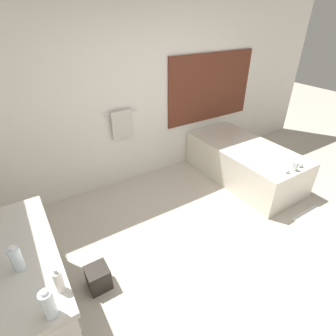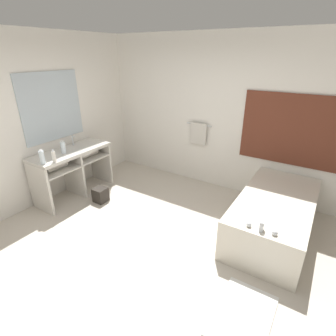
{
  "view_description": "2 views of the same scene",
  "coord_description": "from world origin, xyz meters",
  "px_view_note": "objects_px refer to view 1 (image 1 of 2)",
  "views": [
    {
      "loc": [
        -1.64,
        -1.2,
        2.39
      ],
      "look_at": [
        -0.19,
        1.09,
        0.75
      ],
      "focal_mm": 28.0,
      "sensor_mm": 36.0,
      "label": 1
    },
    {
      "loc": [
        1.75,
        -2.13,
        2.38
      ],
      "look_at": [
        -0.18,
        0.91,
        0.77
      ],
      "focal_mm": 28.0,
      "sensor_mm": 36.0,
      "label": 2
    }
  ],
  "objects_px": {
    "water_bottle_1": "(48,304)",
    "waste_bin": "(98,278)",
    "water_bottle_2": "(17,259)",
    "soap_dispenser": "(59,281)",
    "bathtub": "(244,160)"
  },
  "relations": [
    {
      "from": "water_bottle_1",
      "to": "waste_bin",
      "type": "xyz_separation_m",
      "value": [
        0.41,
        0.66,
        -0.83
      ]
    },
    {
      "from": "waste_bin",
      "to": "water_bottle_2",
      "type": "bearing_deg",
      "value": -159.3
    },
    {
      "from": "water_bottle_2",
      "to": "waste_bin",
      "type": "xyz_separation_m",
      "value": [
        0.53,
        0.2,
        -0.82
      ]
    },
    {
      "from": "water_bottle_2",
      "to": "soap_dispenser",
      "type": "distance_m",
      "value": 0.38
    },
    {
      "from": "water_bottle_1",
      "to": "waste_bin",
      "type": "relative_size",
      "value": 0.89
    },
    {
      "from": "waste_bin",
      "to": "water_bottle_1",
      "type": "bearing_deg",
      "value": -121.98
    },
    {
      "from": "bathtub",
      "to": "soap_dispenser",
      "type": "relative_size",
      "value": 9.53
    },
    {
      "from": "water_bottle_2",
      "to": "waste_bin",
      "type": "height_order",
      "value": "water_bottle_2"
    },
    {
      "from": "water_bottle_1",
      "to": "waste_bin",
      "type": "distance_m",
      "value": 1.13
    },
    {
      "from": "water_bottle_1",
      "to": "waste_bin",
      "type": "bearing_deg",
      "value": 58.02
    },
    {
      "from": "water_bottle_1",
      "to": "soap_dispenser",
      "type": "relative_size",
      "value": 1.12
    },
    {
      "from": "waste_bin",
      "to": "bathtub",
      "type": "bearing_deg",
      "value": 14.3
    },
    {
      "from": "water_bottle_2",
      "to": "soap_dispenser",
      "type": "xyz_separation_m",
      "value": [
        0.2,
        -0.32,
        -0.01
      ]
    },
    {
      "from": "bathtub",
      "to": "water_bottle_2",
      "type": "xyz_separation_m",
      "value": [
        -3.22,
        -0.89,
        0.63
      ]
    },
    {
      "from": "bathtub",
      "to": "waste_bin",
      "type": "xyz_separation_m",
      "value": [
        -2.69,
        -0.69,
        -0.19
      ]
    }
  ]
}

